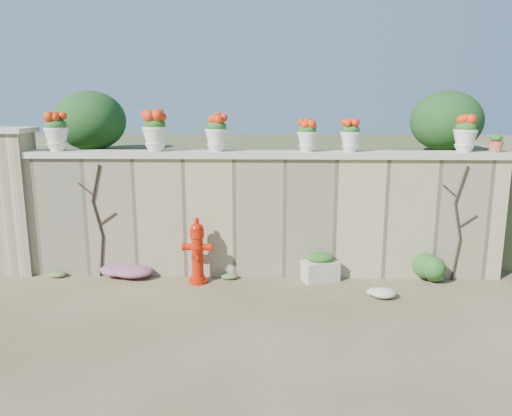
{
  "coord_description": "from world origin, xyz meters",
  "views": [
    {
      "loc": [
        0.18,
        -6.37,
        2.88
      ],
      "look_at": [
        -0.05,
        1.4,
        1.24
      ],
      "focal_mm": 35.0,
      "sensor_mm": 36.0,
      "label": 1
    }
  ],
  "objects_px": {
    "planter_box": "(320,268)",
    "fire_hydrant": "(197,250)",
    "urn_pot_0": "(56,132)",
    "terracotta_pot": "(496,144)"
  },
  "relations": [
    {
      "from": "urn_pot_0",
      "to": "terracotta_pot",
      "type": "bearing_deg",
      "value": 0.0
    },
    {
      "from": "urn_pot_0",
      "to": "terracotta_pot",
      "type": "height_order",
      "value": "urn_pot_0"
    },
    {
      "from": "urn_pot_0",
      "to": "planter_box",
      "type": "bearing_deg",
      "value": -4.17
    },
    {
      "from": "planter_box",
      "to": "fire_hydrant",
      "type": "bearing_deg",
      "value": 165.27
    },
    {
      "from": "terracotta_pot",
      "to": "fire_hydrant",
      "type": "bearing_deg",
      "value": -174.29
    },
    {
      "from": "fire_hydrant",
      "to": "urn_pot_0",
      "type": "bearing_deg",
      "value": 171.93
    },
    {
      "from": "fire_hydrant",
      "to": "terracotta_pot",
      "type": "xyz_separation_m",
      "value": [
        4.8,
        0.48,
        1.68
      ]
    },
    {
      "from": "planter_box",
      "to": "terracotta_pot",
      "type": "bearing_deg",
      "value": -12.85
    },
    {
      "from": "fire_hydrant",
      "to": "planter_box",
      "type": "bearing_deg",
      "value": 8.07
    },
    {
      "from": "fire_hydrant",
      "to": "urn_pot_0",
      "type": "distance_m",
      "value": 3.04
    }
  ]
}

